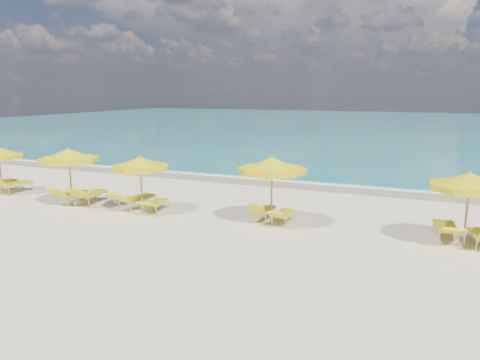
% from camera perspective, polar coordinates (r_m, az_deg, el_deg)
% --- Properties ---
extents(ground_plane, '(120.00, 120.00, 0.00)m').
position_cam_1_polar(ground_plane, '(16.74, -2.03, -4.93)').
color(ground_plane, beige).
extents(ocean, '(120.00, 80.00, 0.30)m').
position_cam_1_polar(ocean, '(63.10, 16.98, 6.28)').
color(ocean, '#147074').
rests_on(ocean, ground).
extents(wet_sand_band, '(120.00, 2.60, 0.01)m').
position_cam_1_polar(wet_sand_band, '(23.46, 5.69, -0.37)').
color(wet_sand_band, tan).
rests_on(wet_sand_band, ground).
extents(foam_line, '(120.00, 1.20, 0.03)m').
position_cam_1_polar(foam_line, '(24.21, 6.26, -0.03)').
color(foam_line, white).
rests_on(foam_line, ground).
extents(whitecap_near, '(14.00, 0.36, 0.05)m').
position_cam_1_polar(whitecap_near, '(34.39, 0.99, 3.27)').
color(whitecap_near, white).
rests_on(whitecap_near, ground).
extents(whitecap_far, '(18.00, 0.30, 0.05)m').
position_cam_1_polar(whitecap_far, '(38.84, 24.71, 3.15)').
color(whitecap_far, white).
rests_on(whitecap_far, ground).
extents(umbrella_2, '(2.38, 2.38, 2.36)m').
position_cam_1_polar(umbrella_2, '(19.69, -20.14, 2.77)').
color(umbrella_2, '#AA8355').
rests_on(umbrella_2, ground).
extents(umbrella_3, '(2.20, 2.20, 2.17)m').
position_cam_1_polar(umbrella_3, '(17.91, -12.05, 1.94)').
color(umbrella_3, '#AA8355').
rests_on(umbrella_3, ground).
extents(umbrella_4, '(2.93, 2.93, 2.40)m').
position_cam_1_polar(umbrella_4, '(15.85, 3.91, 1.72)').
color(umbrella_4, '#AA8355').
rests_on(umbrella_4, ground).
extents(umbrella_5, '(2.91, 2.91, 2.29)m').
position_cam_1_polar(umbrella_5, '(15.02, 26.17, -0.25)').
color(umbrella_5, '#AA8355').
rests_on(umbrella_5, ground).
extents(lounger_1_right, '(0.70, 1.88, 0.90)m').
position_cam_1_polar(lounger_1_right, '(23.42, -25.71, -0.84)').
color(lounger_1_right, '#A5A8AD').
rests_on(lounger_1_right, ground).
extents(lounger_2_left, '(0.65, 1.74, 0.84)m').
position_cam_1_polar(lounger_2_left, '(20.46, -19.91, -2.02)').
color(lounger_2_left, '#A5A8AD').
rests_on(lounger_2_left, ground).
extents(lounger_2_right, '(0.89, 2.01, 0.90)m').
position_cam_1_polar(lounger_2_right, '(20.03, -17.68, -2.08)').
color(lounger_2_right, '#A5A8AD').
rests_on(lounger_2_right, ground).
extents(lounger_3_left, '(0.97, 2.04, 0.87)m').
position_cam_1_polar(lounger_3_left, '(18.80, -12.56, -2.66)').
color(lounger_3_left, '#A5A8AD').
rests_on(lounger_3_left, ground).
extents(lounger_3_right, '(0.78, 1.78, 0.62)m').
position_cam_1_polar(lounger_3_right, '(18.18, -10.23, -3.16)').
color(lounger_3_right, '#A5A8AD').
rests_on(lounger_3_right, ground).
extents(lounger_4_left, '(0.64, 1.68, 0.81)m').
position_cam_1_polar(lounger_4_left, '(16.74, 2.84, -4.18)').
color(lounger_4_left, '#A5A8AD').
rests_on(lounger_4_left, ground).
extents(lounger_4_right, '(0.58, 1.69, 0.68)m').
position_cam_1_polar(lounger_4_right, '(16.37, 5.31, -4.61)').
color(lounger_4_right, '#A5A8AD').
rests_on(lounger_4_right, ground).
extents(lounger_5_left, '(0.90, 2.01, 0.72)m').
position_cam_1_polar(lounger_5_left, '(15.94, 23.79, -5.84)').
color(lounger_5_left, '#A5A8AD').
rests_on(lounger_5_left, ground).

